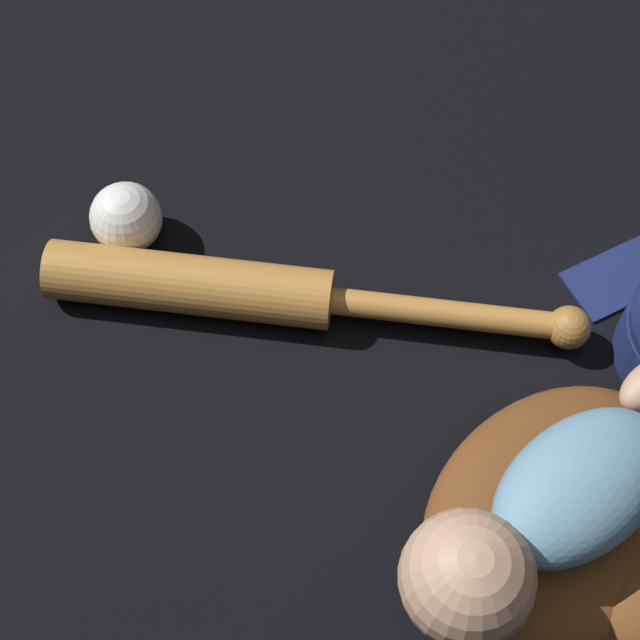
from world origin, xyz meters
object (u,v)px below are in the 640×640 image
baseball_glove (578,530)px  baseball_bat (247,291)px  baby_figure (541,519)px  baseball (126,218)px

baseball_glove → baseball_bat: bearing=-90.9°
baseball_bat → baby_figure: bearing=82.1°
baseball_bat → baseball: bearing=-84.4°
baseball_glove → baseball: bearing=-89.1°
baseball → baseball_glove: bearing=90.9°
baseball_glove → baby_figure: bearing=-31.8°
baseball_glove → baseball_bat: baseball_glove is taller
baseball_glove → baseball: (0.01, -0.55, -0.00)m
baseball → baby_figure: bearing=86.0°
baseball_bat → baseball: (0.02, -0.15, 0.01)m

